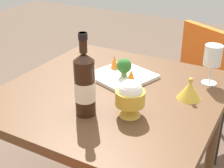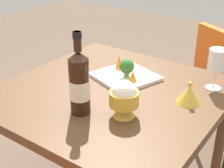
% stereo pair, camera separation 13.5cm
% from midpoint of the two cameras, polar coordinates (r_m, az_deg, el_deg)
% --- Properties ---
extents(dining_table, '(0.90, 0.90, 0.73)m').
position_cam_midpoint_polar(dining_table, '(1.41, 2.76, -4.28)').
color(dining_table, brown).
rests_on(dining_table, ground_plane).
extents(wine_bottle, '(0.08, 0.08, 0.31)m').
position_cam_midpoint_polar(wine_bottle, '(1.15, -2.52, 0.16)').
color(wine_bottle, black).
rests_on(wine_bottle, dining_table).
extents(wine_glass, '(0.08, 0.08, 0.18)m').
position_cam_midpoint_polar(wine_glass, '(1.42, 20.93, 3.86)').
color(wine_glass, white).
rests_on(wine_glass, dining_table).
extents(rice_bowl, '(0.11, 0.11, 0.14)m').
position_cam_midpoint_polar(rice_bowl, '(1.15, 5.52, -2.62)').
color(rice_bowl, gold).
rests_on(rice_bowl, dining_table).
extents(rice_bowl_lid, '(0.10, 0.10, 0.09)m').
position_cam_midpoint_polar(rice_bowl_lid, '(1.30, 16.52, -1.83)').
color(rice_bowl_lid, gold).
rests_on(rice_bowl_lid, dining_table).
extents(serving_plate, '(0.32, 0.32, 0.02)m').
position_cam_midpoint_polar(serving_plate, '(1.48, 4.99, 1.29)').
color(serving_plate, white).
rests_on(serving_plate, dining_table).
extents(broccoli_floret, '(0.07, 0.07, 0.09)m').
position_cam_midpoint_polar(broccoli_floret, '(1.43, 5.36, 3.02)').
color(broccoli_floret, '#729E4C').
rests_on(broccoli_floret, serving_plate).
extents(carrot_garnish_left, '(0.04, 0.04, 0.05)m').
position_cam_midpoint_polar(carrot_garnish_left, '(1.40, 6.48, 1.33)').
color(carrot_garnish_left, orange).
rests_on(carrot_garnish_left, serving_plate).
extents(carrot_garnish_right, '(0.04, 0.04, 0.07)m').
position_cam_midpoint_polar(carrot_garnish_right, '(1.52, 3.82, 3.86)').
color(carrot_garnish_right, orange).
rests_on(carrot_garnish_right, serving_plate).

